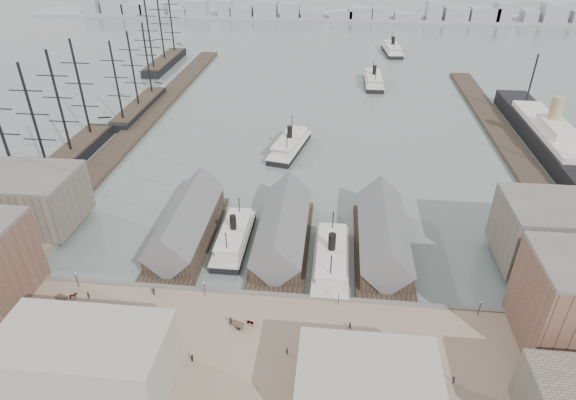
# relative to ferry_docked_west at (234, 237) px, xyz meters

# --- Properties ---
(ground) EXTENTS (900.00, 900.00, 0.00)m
(ground) POSITION_rel_ferry_docked_west_xyz_m (13.00, -15.89, -2.19)
(ground) COLOR #54625E
(ground) RESTS_ON ground
(quay) EXTENTS (180.00, 30.00, 2.00)m
(quay) POSITION_rel_ferry_docked_west_xyz_m (13.00, -35.89, -1.19)
(quay) COLOR #806A56
(quay) RESTS_ON ground
(seawall) EXTENTS (180.00, 1.20, 2.30)m
(seawall) POSITION_rel_ferry_docked_west_xyz_m (13.00, -21.09, -1.04)
(seawall) COLOR #59544C
(seawall) RESTS_ON ground
(west_wharf) EXTENTS (10.00, 220.00, 1.60)m
(west_wharf) POSITION_rel_ferry_docked_west_xyz_m (-55.00, 84.11, -1.39)
(west_wharf) COLOR #2D231C
(west_wharf) RESTS_ON ground
(east_wharf) EXTENTS (10.00, 180.00, 1.60)m
(east_wharf) POSITION_rel_ferry_docked_west_xyz_m (91.00, 74.11, -1.39)
(east_wharf) COLOR #2D231C
(east_wharf) RESTS_ON ground
(ferry_shed_west) EXTENTS (14.00, 42.00, 12.60)m
(ferry_shed_west) POSITION_rel_ferry_docked_west_xyz_m (-13.00, 0.99, 2.45)
(ferry_shed_west) COLOR #2D231C
(ferry_shed_west) RESTS_ON ground
(ferry_shed_center) EXTENTS (14.00, 42.00, 12.60)m
(ferry_shed_center) POSITION_rel_ferry_docked_west_xyz_m (13.00, 0.99, 2.45)
(ferry_shed_center) COLOR #2D231C
(ferry_shed_center) RESTS_ON ground
(ferry_shed_east) EXTENTS (14.00, 42.00, 12.60)m
(ferry_shed_east) POSITION_rel_ferry_docked_west_xyz_m (39.00, 0.99, 2.45)
(ferry_shed_east) COLOR #2D231C
(ferry_shed_east) RESTS_ON ground
(warehouse_west_back) EXTENTS (26.00, 20.00, 14.00)m
(warehouse_west_back) POSITION_rel_ferry_docked_west_xyz_m (-57.00, 2.11, 6.81)
(warehouse_west_back) COLOR #60564C
(warehouse_west_back) RESTS_ON west_land
(warehouse_east_back) EXTENTS (28.00, 20.00, 15.00)m
(warehouse_east_back) POSITION_rel_ferry_docked_west_xyz_m (81.00, -0.89, 7.31)
(warehouse_east_back) COLOR #60564C
(warehouse_east_back) RESTS_ON east_land
(street_bldg_center) EXTENTS (24.00, 16.00, 10.00)m
(street_bldg_center) POSITION_rel_ferry_docked_west_xyz_m (33.00, -47.89, 4.81)
(street_bldg_center) COLOR gray
(street_bldg_center) RESTS_ON quay
(street_bldg_west) EXTENTS (30.00, 16.00, 12.00)m
(street_bldg_west) POSITION_rel_ferry_docked_west_xyz_m (-17.00, -47.89, 5.81)
(street_bldg_west) COLOR gray
(street_bldg_west) RESTS_ON quay
(lamp_post_far_w) EXTENTS (0.44, 0.44, 3.92)m
(lamp_post_far_w) POSITION_rel_ferry_docked_west_xyz_m (-32.00, -22.89, 2.52)
(lamp_post_far_w) COLOR black
(lamp_post_far_w) RESTS_ON quay
(lamp_post_near_w) EXTENTS (0.44, 0.44, 3.92)m
(lamp_post_near_w) POSITION_rel_ferry_docked_west_xyz_m (-2.00, -22.89, 2.52)
(lamp_post_near_w) COLOR black
(lamp_post_near_w) RESTS_ON quay
(lamp_post_near_e) EXTENTS (0.44, 0.44, 3.92)m
(lamp_post_near_e) POSITION_rel_ferry_docked_west_xyz_m (28.00, -22.89, 2.52)
(lamp_post_near_e) COLOR black
(lamp_post_near_e) RESTS_ON quay
(lamp_post_far_e) EXTENTS (0.44, 0.44, 3.92)m
(lamp_post_far_e) POSITION_rel_ferry_docked_west_xyz_m (58.00, -22.89, 2.52)
(lamp_post_far_e) COLOR black
(lamp_post_far_e) RESTS_ON quay
(far_shore) EXTENTS (500.00, 40.00, 15.72)m
(far_shore) POSITION_rel_ferry_docked_west_xyz_m (10.93, 318.25, 1.72)
(far_shore) COLOR gray
(far_shore) RESTS_ON ground
(ferry_docked_west) EXTENTS (7.85, 26.17, 9.35)m
(ferry_docked_west) POSITION_rel_ferry_docked_west_xyz_m (0.00, 0.00, 0.00)
(ferry_docked_west) COLOR black
(ferry_docked_west) RESTS_ON ground
(ferry_docked_east) EXTENTS (8.68, 28.93, 10.33)m
(ferry_docked_east) POSITION_rel_ferry_docked_west_xyz_m (26.00, -6.93, 0.23)
(ferry_docked_east) COLOR black
(ferry_docked_east) RESTS_ON ground
(ferry_open_near) EXTENTS (14.51, 30.21, 10.37)m
(ferry_open_near) POSITION_rel_ferry_docked_west_xyz_m (8.86, 59.65, 0.24)
(ferry_open_near) COLOR black
(ferry_open_near) RESTS_ON ground
(ferry_open_mid) EXTENTS (9.41, 29.59, 10.51)m
(ferry_open_mid) POSITION_rel_ferry_docked_west_xyz_m (43.61, 143.13, 0.27)
(ferry_open_mid) COLOR black
(ferry_open_mid) RESTS_ON ground
(ferry_open_far) EXTENTS (12.04, 31.24, 10.89)m
(ferry_open_far) POSITION_rel_ferry_docked_west_xyz_m (58.22, 208.48, 0.36)
(ferry_open_far) COLOR black
(ferry_open_far) RESTS_ON ground
(sailing_ship_near) EXTENTS (9.52, 65.56, 39.13)m
(sailing_ship_near) POSITION_rel_ferry_docked_west_xyz_m (-67.44, 35.95, 0.68)
(sailing_ship_near) COLOR black
(sailing_ship_near) RESTS_ON ground
(sailing_ship_mid) EXTENTS (8.44, 48.79, 34.71)m
(sailing_ship_mid) POSITION_rel_ferry_docked_west_xyz_m (-61.57, 92.93, 0.30)
(sailing_ship_mid) COLOR black
(sailing_ship_mid) RESTS_ON ground
(sailing_ship_far) EXTENTS (9.47, 52.63, 38.95)m
(sailing_ship_far) POSITION_rel_ferry_docked_west_xyz_m (-74.10, 166.70, 0.62)
(sailing_ship_far) COLOR black
(sailing_ship_far) RESTS_ON ground
(ocean_steamer) EXTENTS (13.27, 97.00, 19.40)m
(ocean_steamer) POSITION_rel_ferry_docked_west_xyz_m (105.00, 73.23, 1.98)
(ocean_steamer) COLOR black
(ocean_steamer) RESTS_ON ground
(tram) EXTENTS (3.52, 9.59, 3.33)m
(tram) POSITION_rel_ferry_docked_west_xyz_m (66.53, -34.16, 1.52)
(tram) COLOR black
(tram) RESTS_ON quay
(horse_cart_left) EXTENTS (4.84, 3.04, 1.64)m
(horse_cart_left) POSITION_rel_ferry_docked_west_xyz_m (-31.58, -27.28, 0.64)
(horse_cart_left) COLOR black
(horse_cart_left) RESTS_ON quay
(horse_cart_center) EXTENTS (4.91, 2.55, 1.50)m
(horse_cart_center) POSITION_rel_ferry_docked_west_xyz_m (8.89, -31.34, 0.59)
(horse_cart_center) COLOR black
(horse_cart_center) RESTS_ON quay
(horse_cart_right) EXTENTS (4.85, 2.53, 1.68)m
(horse_cart_right) POSITION_rel_ferry_docked_west_xyz_m (25.86, -38.40, 0.65)
(horse_cart_right) COLOR black
(horse_cart_right) RESTS_ON quay
(pedestrian_0) EXTENTS (0.66, 0.76, 1.76)m
(pedestrian_0) POSITION_rel_ferry_docked_west_xyz_m (-27.77, -26.54, 0.69)
(pedestrian_0) COLOR black
(pedestrian_0) RESTS_ON quay
(pedestrian_1) EXTENTS (1.06, 0.99, 1.74)m
(pedestrian_1) POSITION_rel_ferry_docked_west_xyz_m (-26.65, -35.12, 0.68)
(pedestrian_1) COLOR black
(pedestrian_1) RESTS_ON quay
(pedestrian_2) EXTENTS (1.24, 1.33, 1.81)m
(pedestrian_2) POSITION_rel_ferry_docked_west_xyz_m (-13.60, -23.89, 0.71)
(pedestrian_2) COLOR black
(pedestrian_2) RESTS_ON quay
(pedestrian_3) EXTENTS (0.76, 1.14, 1.80)m
(pedestrian_3) POSITION_rel_ferry_docked_west_xyz_m (0.22, -41.37, 0.71)
(pedestrian_3) COLOR black
(pedestrian_3) RESTS_ON quay
(pedestrian_4) EXTENTS (1.02, 0.88, 1.77)m
(pedestrian_4) POSITION_rel_ferry_docked_west_xyz_m (5.62, -30.97, 0.69)
(pedestrian_4) COLOR black
(pedestrian_4) RESTS_ON quay
(pedestrian_5) EXTENTS (0.57, 0.70, 1.69)m
(pedestrian_5) POSITION_rel_ferry_docked_west_xyz_m (18.19, -37.70, 0.65)
(pedestrian_5) COLOR black
(pedestrian_5) RESTS_ON quay
(pedestrian_6) EXTENTS (0.97, 0.88, 1.62)m
(pedestrian_6) POSITION_rel_ferry_docked_west_xyz_m (30.42, -29.63, 0.62)
(pedestrian_6) COLOR black
(pedestrian_6) RESTS_ON quay
(pedestrian_7) EXTENTS (0.79, 1.15, 1.63)m
(pedestrian_7) POSITION_rel_ferry_docked_west_xyz_m (49.33, -41.29, 0.63)
(pedestrian_7) COLOR black
(pedestrian_7) RESTS_ON quay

